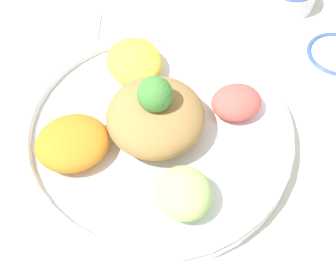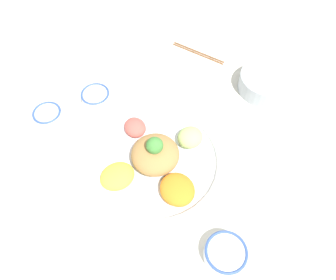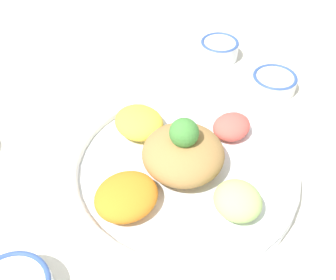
% 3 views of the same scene
% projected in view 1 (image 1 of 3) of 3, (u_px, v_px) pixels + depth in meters
% --- Properties ---
extents(ground_plane, '(2.40, 2.40, 0.00)m').
position_uv_depth(ground_plane, '(156.00, 138.00, 0.69)').
color(ground_plane, silver).
extents(salad_platter, '(0.39, 0.39, 0.13)m').
position_uv_depth(salad_platter, '(155.00, 127.00, 0.66)').
color(salad_platter, white).
rests_on(salad_platter, ground_plane).
extents(rice_bowl_blue, '(0.09, 0.09, 0.03)m').
position_uv_depth(rice_bowl_blue, '(334.00, 59.00, 0.75)').
color(rice_bowl_blue, white).
rests_on(rice_bowl_blue, ground_plane).
extents(serving_spoon_extra, '(0.07, 0.12, 0.01)m').
position_uv_depth(serving_spoon_extra, '(98.00, 14.00, 0.83)').
color(serving_spoon_extra, silver).
rests_on(serving_spoon_extra, ground_plane).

